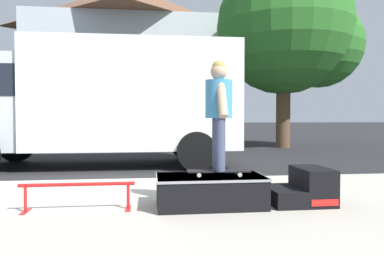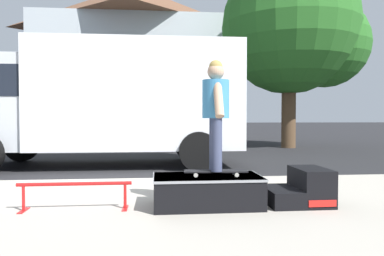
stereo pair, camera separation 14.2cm
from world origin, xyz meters
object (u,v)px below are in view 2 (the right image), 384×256
(grind_rail, at_px, (75,189))
(skateboard, at_px, (216,171))
(skate_box, at_px, (207,190))
(skater_kid, at_px, (216,106))
(street_tree_main, at_px, (297,31))
(box_truck, at_px, (100,98))
(kicker_ramp, at_px, (302,189))

(grind_rail, xyz_separation_m, skateboard, (1.70, -0.01, 0.19))
(skate_box, relative_size, skater_kid, 0.98)
(grind_rail, height_order, skateboard, skateboard)
(skate_box, relative_size, grind_rail, 0.99)
(skateboard, xyz_separation_m, skater_kid, (0.00, 0.00, 0.81))
(grind_rail, distance_m, street_tree_main, 12.44)
(box_truck, height_order, street_tree_main, street_tree_main)
(skateboard, bearing_deg, grind_rail, 179.75)
(skateboard, bearing_deg, skater_kid, 0.00)
(kicker_ramp, xyz_separation_m, skateboard, (-1.12, -0.03, 0.25))
(skater_kid, xyz_separation_m, box_truck, (-2.15, 4.91, 0.33))
(grind_rail, relative_size, box_truck, 0.20)
(skate_box, xyz_separation_m, kicker_ramp, (1.22, -0.00, -0.01))
(kicker_ramp, distance_m, skater_kid, 1.54)
(grind_rail, relative_size, skateboard, 1.71)
(skater_kid, xyz_separation_m, street_tree_main, (4.84, 9.68, 3.30))
(skate_box, xyz_separation_m, street_tree_main, (4.94, 9.65, 4.35))
(grind_rail, distance_m, box_truck, 5.10)
(skate_box, bearing_deg, box_truck, 112.82)
(kicker_ramp, bearing_deg, skate_box, 179.98)
(box_truck, relative_size, street_tree_main, 0.92)
(kicker_ramp, bearing_deg, box_truck, 123.87)
(skateboard, bearing_deg, kicker_ramp, 1.66)
(kicker_ramp, distance_m, box_truck, 6.03)
(skateboard, distance_m, box_truck, 5.48)
(kicker_ramp, relative_size, street_tree_main, 0.10)
(skater_kid, bearing_deg, skateboard, 0.00)
(kicker_ramp, height_order, box_truck, box_truck)
(kicker_ramp, relative_size, box_truck, 0.11)
(grind_rail, bearing_deg, box_truck, 95.22)
(kicker_ramp, relative_size, grind_rail, 0.58)
(skate_box, height_order, skater_kid, skater_kid)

